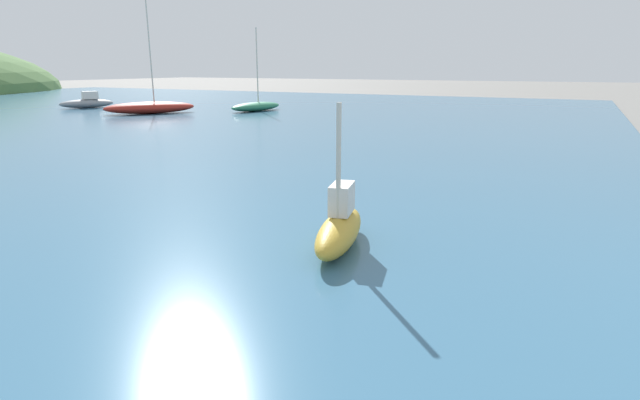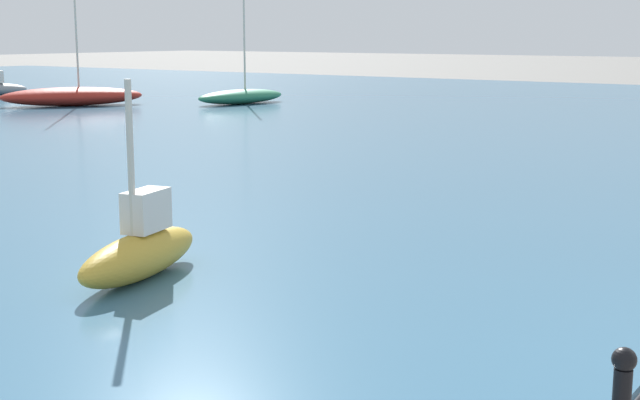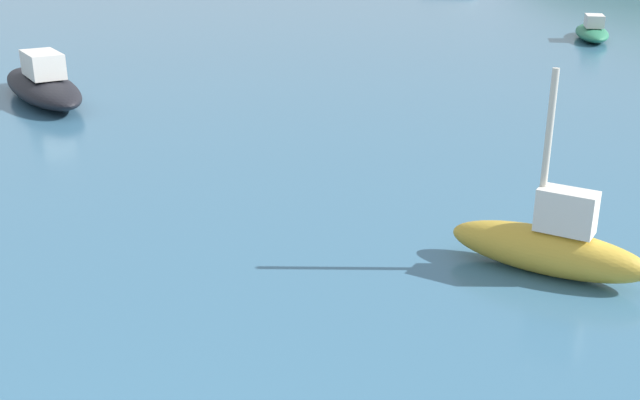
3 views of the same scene
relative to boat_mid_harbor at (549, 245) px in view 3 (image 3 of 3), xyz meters
name	(u,v)px [view 3 (image 3 of 3)]	position (x,y,z in m)	size (l,w,h in m)	color
boat_mid_harbor	(549,245)	(0.00, 0.00, 0.00)	(2.10, 0.97, 2.12)	gold
boat_nearest_quay	(592,31)	(-7.26, 16.11, -0.06)	(2.51, 3.28, 0.78)	#287551
boat_green_fishing	(43,84)	(-11.34, 0.12, 0.02)	(4.26, 2.02, 1.02)	black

